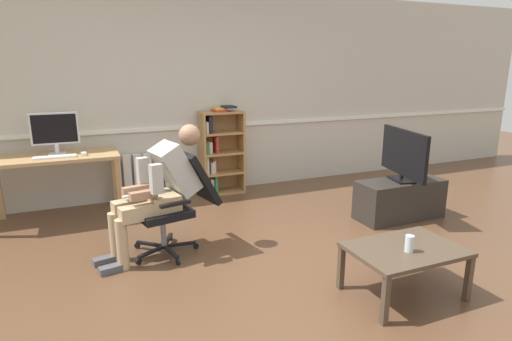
{
  "coord_description": "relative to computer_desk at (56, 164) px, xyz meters",
  "views": [
    {
      "loc": [
        -1.45,
        -2.9,
        1.73
      ],
      "look_at": [
        0.15,
        0.85,
        0.7
      ],
      "focal_mm": 29.39,
      "sensor_mm": 36.0,
      "label": 1
    }
  ],
  "objects": [
    {
      "name": "ground_plane",
      "position": [
        1.73,
        -2.15,
        -0.65
      ],
      "size": [
        18.0,
        18.0,
        0.0
      ],
      "primitive_type": "plane",
      "color": "brown"
    },
    {
      "name": "office_chair",
      "position": [
        1.07,
        -1.31,
        -0.14
      ],
      "size": [
        0.85,
        0.65,
        0.95
      ],
      "rotation": [
        0.0,
        0.0,
        -1.36
      ],
      "color": "black",
      "rests_on": "ground_plane"
    },
    {
      "name": "radiator",
      "position": [
        0.99,
        0.39,
        -0.35
      ],
      "size": [
        0.75,
        0.08,
        0.61
      ],
      "color": "white",
      "rests_on": "ground_plane"
    },
    {
      "name": "back_wall",
      "position": [
        1.73,
        0.5,
        0.69
      ],
      "size": [
        12.0,
        0.13,
        2.7
      ],
      "color": "beige",
      "rests_on": "ground_plane"
    },
    {
      "name": "person_seated",
      "position": [
        0.9,
        -1.35,
        -0.01
      ],
      "size": [
        1.05,
        0.51,
        1.2
      ],
      "rotation": [
        0.0,
        0.0,
        -1.36
      ],
      "color": "tan",
      "rests_on": "ground_plane"
    },
    {
      "name": "keyboard",
      "position": [
        0.01,
        -0.14,
        0.11
      ],
      "size": [
        0.43,
        0.12,
        0.02
      ],
      "primitive_type": "cube",
      "color": "white",
      "rests_on": "computer_desk"
    },
    {
      "name": "tv_stand",
      "position": [
        3.61,
        -1.47,
        -0.43
      ],
      "size": [
        1.02,
        0.42,
        0.45
      ],
      "color": "#2D2823",
      "rests_on": "ground_plane"
    },
    {
      "name": "bookshelf",
      "position": [
        2.01,
        0.29,
        -0.09
      ],
      "size": [
        0.58,
        0.29,
        1.2
      ],
      "color": "#AD7F4C",
      "rests_on": "ground_plane"
    },
    {
      "name": "imac_monitor",
      "position": [
        0.03,
        0.08,
        0.37
      ],
      "size": [
        0.5,
        0.14,
        0.46
      ],
      "color": "silver",
      "rests_on": "computer_desk"
    },
    {
      "name": "coffee_table",
      "position": [
        2.47,
        -2.8,
        -0.31
      ],
      "size": [
        0.84,
        0.58,
        0.39
      ],
      "color": "#4C3D2D",
      "rests_on": "ground_plane"
    },
    {
      "name": "computer_desk",
      "position": [
        0.0,
        0.0,
        0.0
      ],
      "size": [
        1.34,
        0.65,
        0.76
      ],
      "color": "tan",
      "rests_on": "ground_plane"
    },
    {
      "name": "drinking_glass",
      "position": [
        2.44,
        -2.87,
        -0.2
      ],
      "size": [
        0.06,
        0.06,
        0.13
      ],
      "primitive_type": "cylinder",
      "color": "silver",
      "rests_on": "coffee_table"
    },
    {
      "name": "tv_screen",
      "position": [
        3.61,
        -1.47,
        0.1
      ],
      "size": [
        0.26,
        0.9,
        0.58
      ],
      "rotation": [
        0.0,
        0.0,
        1.35
      ],
      "color": "black",
      "rests_on": "tv_stand"
    },
    {
      "name": "computer_mouse",
      "position": [
        0.3,
        -0.12,
        0.12
      ],
      "size": [
        0.06,
        0.1,
        0.03
      ],
      "primitive_type": "cube",
      "color": "white",
      "rests_on": "computer_desk"
    }
  ]
}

